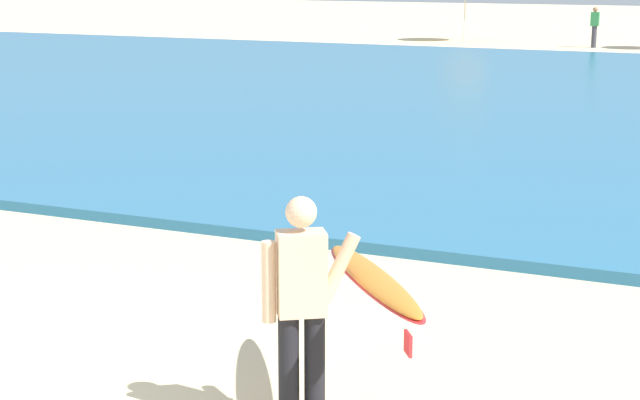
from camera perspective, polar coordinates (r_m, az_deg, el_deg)
sea at (r=25.74m, az=12.44°, el=5.17°), size 120.00×28.00×0.14m
surfer_with_board at (r=7.50m, az=0.80°, el=-4.97°), size 1.77×2.41×1.73m
beachgoer_near_row_left at (r=43.46m, az=14.54°, el=9.04°), size 0.32×0.20×1.58m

